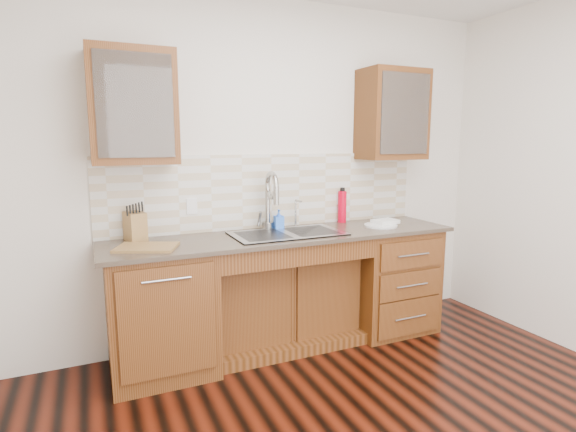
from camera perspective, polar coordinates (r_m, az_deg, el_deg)
name	(u,v)px	position (r m, az deg, el deg)	size (l,w,h in m)	color
wall_back	(268,173)	(3.69, -2.54, 5.53)	(4.00, 0.10, 2.70)	silver
base_cabinet_left	(161,311)	(3.31, -15.84, -11.50)	(0.70, 0.62, 0.88)	#593014
base_cabinet_center	(281,300)	(3.66, -0.84, -10.58)	(1.20, 0.44, 0.70)	#593014
base_cabinet_right	(386,278)	(4.01, 12.38, -7.64)	(0.70, 0.62, 0.88)	#593014
countertop	(287,236)	(3.41, -0.17, -2.50)	(2.70, 0.65, 0.03)	#84705B
backsplash	(271,191)	(3.65, -2.17, 3.20)	(2.70, 0.02, 0.59)	beige
sink	(287,245)	(3.42, -0.07, -3.70)	(0.84, 0.46, 0.19)	#9E9EA5
faucet	(268,205)	(3.55, -2.61, 1.46)	(0.04, 0.04, 0.40)	#999993
filter_tap	(296,212)	(3.66, 0.98, 0.46)	(0.02, 0.02, 0.24)	#999993
upper_cabinet_left	(133,107)	(3.23, -19.13, 12.90)	(0.55, 0.34, 0.75)	#593014
upper_cabinet_right	(392,115)	(4.01, 13.06, 12.39)	(0.55, 0.34, 0.75)	#593014
outlet_left	(192,206)	(3.46, -12.12, 1.23)	(0.08, 0.01, 0.12)	white
outlet_right	(341,198)	(3.94, 6.74, 2.34)	(0.08, 0.01, 0.12)	white
soap_bottle	(279,219)	(3.57, -1.18, -0.44)	(0.07, 0.07, 0.16)	#3471EF
water_bottle	(342,207)	(3.90, 6.89, 1.18)	(0.07, 0.07, 0.27)	red
plate	(381,225)	(3.78, 11.69, -1.18)	(0.27, 0.27, 0.02)	silver
dish_towel	(385,221)	(3.84, 12.24, -0.68)	(0.20, 0.15, 0.03)	white
knife_block	(135,227)	(3.32, -18.84, -1.30)	(0.11, 0.18, 0.20)	olive
cutting_board	(147,247)	(3.08, -17.51, -3.81)	(0.38, 0.26, 0.02)	#A8792C
cup_left_a	(126,116)	(3.22, -19.86, 11.91)	(0.12, 0.12, 0.09)	white
cup_left_b	(141,116)	(3.23, -18.21, 11.96)	(0.10, 0.10, 0.09)	white
cup_right_a	(379,121)	(3.94, 11.54, 11.72)	(0.12, 0.12, 0.09)	silver
cup_right_b	(404,122)	(4.09, 14.52, 11.50)	(0.10, 0.10, 0.09)	white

